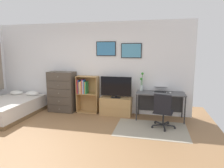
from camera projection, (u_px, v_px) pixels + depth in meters
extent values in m
plane|color=#936B44|center=(49.00, 145.00, 3.94)|extent=(7.20, 7.20, 0.00)
cube|color=white|center=(88.00, 68.00, 6.06)|extent=(6.12, 0.06, 2.70)
cube|color=black|center=(106.00, 49.00, 5.80)|extent=(0.59, 0.02, 0.42)
cube|color=teal|center=(106.00, 49.00, 5.79)|extent=(0.55, 0.01, 0.38)
cube|color=black|center=(131.00, 51.00, 5.64)|extent=(0.59, 0.02, 0.42)
cube|color=#4C93B7|center=(131.00, 51.00, 5.63)|extent=(0.55, 0.01, 0.38)
cube|color=#9E937F|center=(151.00, 129.00, 4.74)|extent=(1.70, 1.20, 0.01)
cube|color=brown|center=(9.00, 115.00, 5.68)|extent=(1.37, 2.05, 0.10)
cube|color=silver|center=(8.00, 107.00, 5.65)|extent=(1.33, 2.01, 0.37)
ellipsoid|color=white|center=(16.00, 93.00, 6.39)|extent=(0.45, 0.29, 0.14)
ellipsoid|color=white|center=(32.00, 93.00, 6.28)|extent=(0.45, 0.29, 0.14)
cube|color=#4C4238|center=(62.00, 92.00, 6.09)|extent=(0.80, 0.42, 1.24)
cube|color=#493F35|center=(60.00, 109.00, 5.96)|extent=(0.76, 0.01, 0.23)
sphere|color=#A59E8C|center=(59.00, 109.00, 5.95)|extent=(0.03, 0.03, 0.03)
cube|color=#493F35|center=(59.00, 101.00, 5.93)|extent=(0.76, 0.01, 0.23)
sphere|color=#A59E8C|center=(59.00, 101.00, 5.91)|extent=(0.03, 0.03, 0.03)
cube|color=#493F35|center=(59.00, 93.00, 5.89)|extent=(0.76, 0.01, 0.23)
sphere|color=#A59E8C|center=(59.00, 93.00, 5.87)|extent=(0.03, 0.03, 0.03)
cube|color=#493F35|center=(58.00, 85.00, 5.85)|extent=(0.76, 0.01, 0.23)
sphere|color=#A59E8C|center=(58.00, 85.00, 5.83)|extent=(0.03, 0.03, 0.03)
cube|color=#493F35|center=(58.00, 77.00, 5.81)|extent=(0.76, 0.01, 0.23)
sphere|color=#A59E8C|center=(58.00, 77.00, 5.79)|extent=(0.03, 0.03, 0.03)
cube|color=tan|center=(78.00, 94.00, 6.05)|extent=(0.02, 0.30, 1.12)
cube|color=tan|center=(98.00, 95.00, 5.91)|extent=(0.02, 0.30, 1.12)
cube|color=tan|center=(88.00, 112.00, 6.07)|extent=(0.65, 0.30, 0.02)
cube|color=tan|center=(88.00, 94.00, 5.98)|extent=(0.62, 0.30, 0.02)
cube|color=tan|center=(87.00, 76.00, 5.89)|extent=(0.62, 0.30, 0.02)
cube|color=tan|center=(89.00, 93.00, 6.12)|extent=(0.65, 0.01, 1.12)
cube|color=red|center=(78.00, 87.00, 5.96)|extent=(0.03, 0.18, 0.41)
cube|color=#1E519E|center=(79.00, 87.00, 5.95)|extent=(0.02, 0.18, 0.41)
cube|color=orange|center=(80.00, 87.00, 5.97)|extent=(0.03, 0.23, 0.36)
cube|color=white|center=(81.00, 87.00, 5.96)|extent=(0.02, 0.21, 0.37)
cube|color=orange|center=(82.00, 87.00, 5.96)|extent=(0.04, 0.23, 0.38)
cube|color=#8C388C|center=(83.00, 86.00, 5.93)|extent=(0.02, 0.21, 0.43)
cube|color=white|center=(84.00, 87.00, 5.94)|extent=(0.02, 0.22, 0.41)
cube|color=#1E519E|center=(85.00, 87.00, 5.91)|extent=(0.02, 0.18, 0.43)
cube|color=orange|center=(86.00, 88.00, 5.92)|extent=(0.02, 0.19, 0.36)
cube|color=#2D8C4C|center=(87.00, 88.00, 5.92)|extent=(0.04, 0.21, 0.37)
cube|color=tan|center=(116.00, 106.00, 5.78)|extent=(0.91, 0.40, 0.52)
cube|color=tan|center=(115.00, 108.00, 5.59)|extent=(0.91, 0.01, 0.02)
cube|color=black|center=(116.00, 97.00, 5.72)|extent=(0.28, 0.16, 0.02)
cube|color=black|center=(116.00, 96.00, 5.72)|extent=(0.06, 0.04, 0.05)
cube|color=black|center=(116.00, 86.00, 5.67)|extent=(0.90, 0.02, 0.56)
cube|color=black|center=(116.00, 86.00, 5.66)|extent=(0.87, 0.01, 0.53)
cube|color=#4C4C4F|center=(160.00, 93.00, 5.34)|extent=(1.29, 0.59, 0.03)
cube|color=#2D2D30|center=(136.00, 108.00, 5.28)|extent=(0.03, 0.03, 0.71)
cube|color=#2D2D30|center=(185.00, 111.00, 5.01)|extent=(0.03, 0.03, 0.71)
cube|color=#2D2D30|center=(138.00, 103.00, 5.79)|extent=(0.03, 0.03, 0.71)
cube|color=#2D2D30|center=(182.00, 105.00, 5.52)|extent=(0.03, 0.03, 0.71)
cube|color=#2D2D30|center=(160.00, 103.00, 5.67)|extent=(1.23, 0.02, 0.50)
cylinder|color=#232326|center=(175.00, 128.00, 4.75)|extent=(0.05, 0.05, 0.05)
cube|color=#232326|center=(169.00, 125.00, 4.80)|extent=(0.28, 0.08, 0.02)
cylinder|color=#232326|center=(168.00, 123.00, 5.06)|extent=(0.05, 0.05, 0.05)
cube|color=#232326|center=(166.00, 123.00, 4.96)|extent=(0.16, 0.26, 0.02)
cylinder|color=#232326|center=(155.00, 123.00, 5.10)|extent=(0.05, 0.05, 0.05)
cube|color=#232326|center=(159.00, 123.00, 4.97)|extent=(0.21, 0.23, 0.02)
cylinder|color=#232326|center=(152.00, 127.00, 4.80)|extent=(0.05, 0.05, 0.05)
cube|color=#232326|center=(158.00, 125.00, 4.82)|extent=(0.27, 0.14, 0.02)
cylinder|color=#232326|center=(165.00, 131.00, 4.58)|extent=(0.05, 0.05, 0.05)
cube|color=#232326|center=(164.00, 127.00, 4.72)|extent=(0.06, 0.28, 0.02)
cylinder|color=#232326|center=(163.00, 118.00, 4.83)|extent=(0.04, 0.04, 0.30)
cube|color=black|center=(164.00, 112.00, 4.80)|extent=(0.52, 0.52, 0.03)
cube|color=black|center=(162.00, 104.00, 4.58)|extent=(0.40, 0.11, 0.45)
cube|color=#B7B7BC|center=(160.00, 92.00, 5.38)|extent=(0.38, 0.28, 0.01)
cube|color=black|center=(160.00, 92.00, 5.38)|extent=(0.35, 0.26, 0.00)
cube|color=#B7B7BC|center=(161.00, 87.00, 5.50)|extent=(0.37, 0.27, 0.07)
cube|color=black|center=(161.00, 87.00, 5.49)|extent=(0.35, 0.24, 0.06)
ellipsoid|color=silver|center=(170.00, 93.00, 5.25)|extent=(0.06, 0.10, 0.03)
cylinder|color=silver|center=(141.00, 88.00, 5.65)|extent=(0.09, 0.09, 0.16)
cylinder|color=#3D8438|center=(142.00, 81.00, 5.62)|extent=(0.01, 0.01, 0.44)
sphere|color=#308B2C|center=(142.00, 74.00, 5.58)|extent=(0.07, 0.07, 0.07)
cylinder|color=#3D8438|center=(141.00, 84.00, 5.64)|extent=(0.01, 0.01, 0.28)
sphere|color=#308B2C|center=(141.00, 79.00, 5.62)|extent=(0.07, 0.07, 0.07)
cylinder|color=#3D8438|center=(141.00, 84.00, 5.61)|extent=(0.01, 0.01, 0.29)
sphere|color=#308B2C|center=(141.00, 79.00, 5.59)|extent=(0.07, 0.07, 0.07)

